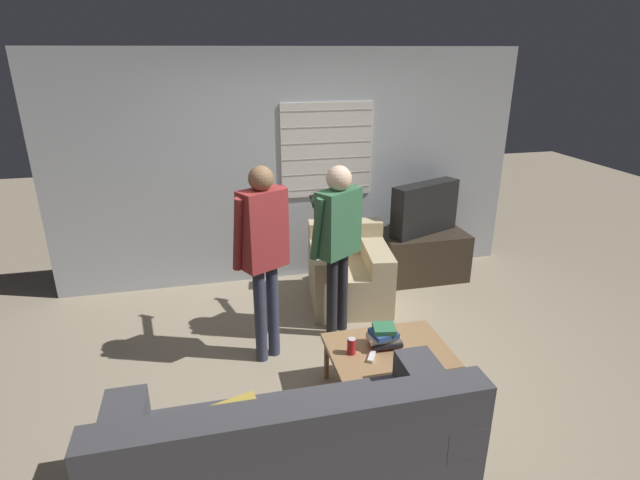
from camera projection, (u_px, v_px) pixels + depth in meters
ground_plane at (339, 375)px, 4.13m from camera, size 16.00×16.00×0.00m
wall_back at (293, 169)px, 5.51m from camera, size 5.20×0.08×2.55m
couch_blue at (290, 457)px, 2.86m from camera, size 2.06×0.81×0.89m
armchair_beige at (349, 272)px, 5.25m from camera, size 0.91×0.99×0.79m
coffee_table at (389, 353)px, 3.78m from camera, size 0.90×0.67×0.41m
tv_stand at (421, 255)px, 5.82m from camera, size 0.99×0.60×0.55m
tv at (425, 208)px, 5.62m from camera, size 0.88×0.51×0.58m
person_left_standing at (263, 243)px, 4.01m from camera, size 0.49×0.81×1.70m
person_right_standing at (337, 231)px, 4.41m from camera, size 0.51×0.80×1.61m
book_stack at (384, 337)px, 3.77m from camera, size 0.25×0.20×0.17m
soda_can at (352, 346)px, 3.69m from camera, size 0.07×0.07×0.13m
spare_remote at (372, 357)px, 3.64m from camera, size 0.10×0.13×0.02m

